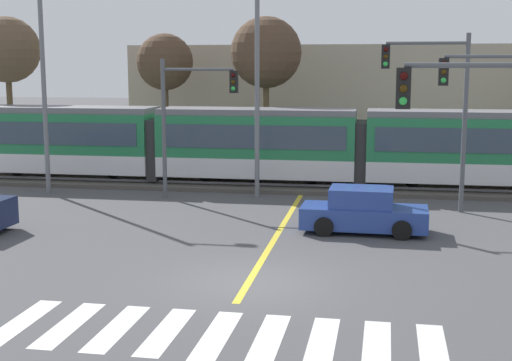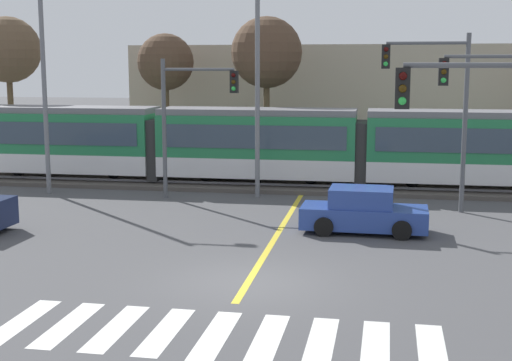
{
  "view_description": "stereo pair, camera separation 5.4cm",
  "coord_description": "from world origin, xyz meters",
  "px_view_note": "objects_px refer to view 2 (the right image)",
  "views": [
    {
      "loc": [
        3.19,
        -17.52,
        5.57
      ],
      "look_at": [
        -0.93,
        6.62,
        1.6
      ],
      "focal_mm": 50.0,
      "sensor_mm": 36.0,
      "label": 1
    },
    {
      "loc": [
        3.24,
        -17.51,
        5.57
      ],
      "look_at": [
        -0.93,
        6.62,
        1.6
      ],
      "focal_mm": 50.0,
      "sensor_mm": 36.0,
      "label": 2
    }
  ],
  "objects_px": {
    "sedan_crossing": "(364,212)",
    "traffic_light_far_left": "(189,108)",
    "bare_tree_east": "(267,53)",
    "light_rail_tram": "(258,143)",
    "bare_tree_west": "(166,63)",
    "traffic_light_near_right": "(507,139)",
    "bare_tree_far_west": "(8,50)",
    "street_lamp_west": "(49,77)",
    "street_lamp_centre": "(262,77)",
    "traffic_light_far_right": "(439,96)"
  },
  "relations": [
    {
      "from": "street_lamp_west",
      "to": "bare_tree_west",
      "type": "distance_m",
      "value": 9.19
    },
    {
      "from": "bare_tree_east",
      "to": "light_rail_tram",
      "type": "bearing_deg",
      "value": -86.36
    },
    {
      "from": "light_rail_tram",
      "to": "traffic_light_far_right",
      "type": "xyz_separation_m",
      "value": [
        7.69,
        -4.5,
        2.38
      ]
    },
    {
      "from": "traffic_light_far_right",
      "to": "street_lamp_west",
      "type": "distance_m",
      "value": 16.26
    },
    {
      "from": "street_lamp_west",
      "to": "light_rail_tram",
      "type": "bearing_deg",
      "value": 21.52
    },
    {
      "from": "traffic_light_near_right",
      "to": "sedan_crossing",
      "type": "bearing_deg",
      "value": 112.42
    },
    {
      "from": "traffic_light_near_right",
      "to": "street_lamp_centre",
      "type": "distance_m",
      "value": 15.5
    },
    {
      "from": "sedan_crossing",
      "to": "traffic_light_far_left",
      "type": "bearing_deg",
      "value": 146.11
    },
    {
      "from": "traffic_light_far_left",
      "to": "bare_tree_west",
      "type": "relative_size",
      "value": 0.8
    },
    {
      "from": "street_lamp_west",
      "to": "bare_tree_far_west",
      "type": "distance_m",
      "value": 9.65
    },
    {
      "from": "sedan_crossing",
      "to": "traffic_light_far_right",
      "type": "xyz_separation_m",
      "value": [
        2.62,
        3.98,
        3.72
      ]
    },
    {
      "from": "traffic_light_near_right",
      "to": "bare_tree_west",
      "type": "relative_size",
      "value": 0.84
    },
    {
      "from": "traffic_light_far_left",
      "to": "bare_tree_far_west",
      "type": "height_order",
      "value": "bare_tree_far_west"
    },
    {
      "from": "sedan_crossing",
      "to": "bare_tree_west",
      "type": "height_order",
      "value": "bare_tree_west"
    },
    {
      "from": "bare_tree_far_west",
      "to": "bare_tree_east",
      "type": "bearing_deg",
      "value": 1.08
    },
    {
      "from": "traffic_light_far_left",
      "to": "traffic_light_far_right",
      "type": "distance_m",
      "value": 10.03
    },
    {
      "from": "light_rail_tram",
      "to": "bare_tree_east",
      "type": "height_order",
      "value": "bare_tree_east"
    },
    {
      "from": "sedan_crossing",
      "to": "street_lamp_west",
      "type": "relative_size",
      "value": 0.48
    },
    {
      "from": "light_rail_tram",
      "to": "bare_tree_west",
      "type": "distance_m",
      "value": 8.89
    },
    {
      "from": "light_rail_tram",
      "to": "traffic_light_near_right",
      "type": "xyz_separation_m",
      "value": [
        8.24,
        -16.17,
        1.94
      ]
    },
    {
      "from": "bare_tree_west",
      "to": "traffic_light_near_right",
      "type": "bearing_deg",
      "value": -56.65
    },
    {
      "from": "sedan_crossing",
      "to": "bare_tree_far_west",
      "type": "bearing_deg",
      "value": 147.13
    },
    {
      "from": "street_lamp_west",
      "to": "street_lamp_centre",
      "type": "distance_m",
      "value": 9.18
    },
    {
      "from": "sedan_crossing",
      "to": "traffic_light_far_left",
      "type": "relative_size",
      "value": 0.73
    },
    {
      "from": "light_rail_tram",
      "to": "bare_tree_far_west",
      "type": "bearing_deg",
      "value": 164.04
    },
    {
      "from": "bare_tree_far_west",
      "to": "bare_tree_east",
      "type": "relative_size",
      "value": 1.02
    },
    {
      "from": "light_rail_tram",
      "to": "traffic_light_far_right",
      "type": "relative_size",
      "value": 4.15
    },
    {
      "from": "street_lamp_centre",
      "to": "bare_tree_west",
      "type": "distance_m",
      "value": 10.53
    },
    {
      "from": "light_rail_tram",
      "to": "bare_tree_east",
      "type": "relative_size",
      "value": 3.48
    },
    {
      "from": "traffic_light_far_right",
      "to": "bare_tree_west",
      "type": "distance_m",
      "value": 16.97
    },
    {
      "from": "light_rail_tram",
      "to": "bare_tree_east",
      "type": "xyz_separation_m",
      "value": [
        -0.28,
        4.4,
        4.13
      ]
    },
    {
      "from": "bare_tree_far_west",
      "to": "street_lamp_centre",
      "type": "bearing_deg",
      "value": -24.39
    },
    {
      "from": "light_rail_tram",
      "to": "traffic_light_far_left",
      "type": "bearing_deg",
      "value": -122.67
    },
    {
      "from": "traffic_light_near_right",
      "to": "street_lamp_centre",
      "type": "xyz_separation_m",
      "value": [
        -7.61,
        13.46,
        1.09
      ]
    },
    {
      "from": "bare_tree_west",
      "to": "bare_tree_east",
      "type": "xyz_separation_m",
      "value": [
        5.72,
        -1.06,
        0.49
      ]
    },
    {
      "from": "light_rail_tram",
      "to": "traffic_light_far_left",
      "type": "xyz_separation_m",
      "value": [
        -2.28,
        -3.55,
        1.79
      ]
    },
    {
      "from": "street_lamp_west",
      "to": "bare_tree_far_west",
      "type": "height_order",
      "value": "street_lamp_west"
    },
    {
      "from": "bare_tree_far_west",
      "to": "traffic_light_far_right",
      "type": "bearing_deg",
      "value": -21.3
    },
    {
      "from": "light_rail_tram",
      "to": "bare_tree_east",
      "type": "distance_m",
      "value": 6.05
    },
    {
      "from": "bare_tree_east",
      "to": "street_lamp_centre",
      "type": "bearing_deg",
      "value": -82.7
    },
    {
      "from": "street_lamp_centre",
      "to": "bare_tree_far_west",
      "type": "relative_size",
      "value": 1.1
    },
    {
      "from": "sedan_crossing",
      "to": "traffic_light_near_right",
      "type": "height_order",
      "value": "traffic_light_near_right"
    },
    {
      "from": "sedan_crossing",
      "to": "bare_tree_west",
      "type": "xyz_separation_m",
      "value": [
        -11.06,
        13.94,
        4.99
      ]
    },
    {
      "from": "traffic_light_near_right",
      "to": "bare_tree_east",
      "type": "height_order",
      "value": "bare_tree_east"
    },
    {
      "from": "street_lamp_centre",
      "to": "traffic_light_far_left",
      "type": "bearing_deg",
      "value": -163.83
    },
    {
      "from": "sedan_crossing",
      "to": "bare_tree_far_west",
      "type": "height_order",
      "value": "bare_tree_far_west"
    },
    {
      "from": "sedan_crossing",
      "to": "bare_tree_east",
      "type": "bearing_deg",
      "value": 112.53
    },
    {
      "from": "traffic_light_near_right",
      "to": "traffic_light_far_right",
      "type": "bearing_deg",
      "value": 92.7
    },
    {
      "from": "street_lamp_centre",
      "to": "light_rail_tram",
      "type": "bearing_deg",
      "value": 103.12
    },
    {
      "from": "bare_tree_east",
      "to": "traffic_light_far_right",
      "type": "bearing_deg",
      "value": -48.17
    }
  ]
}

